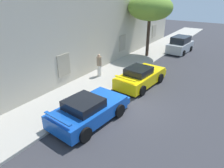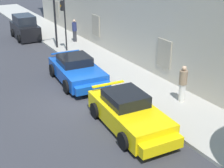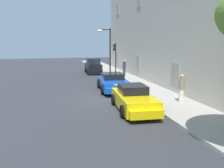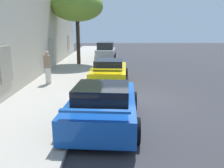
# 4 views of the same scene
# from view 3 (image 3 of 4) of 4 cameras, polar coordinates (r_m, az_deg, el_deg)

# --- Properties ---
(ground_plane) EXTENTS (80.00, 80.00, 0.00)m
(ground_plane) POSITION_cam_3_polar(r_m,az_deg,el_deg) (16.57, -1.24, -3.46)
(ground_plane) COLOR #333338
(sidewalk) EXTENTS (60.00, 3.22, 0.14)m
(sidewalk) POSITION_cam_3_polar(r_m,az_deg,el_deg) (17.70, 10.19, -2.49)
(sidewalk) COLOR #A8A399
(sidewalk) RESTS_ON ground
(sportscar_red_lead) EXTENTS (4.66, 2.54, 1.37)m
(sportscar_red_lead) POSITION_cam_3_polar(r_m,az_deg,el_deg) (18.83, 0.40, 0.16)
(sportscar_red_lead) COLOR #144CB2
(sportscar_red_lead) RESTS_ON ground
(sportscar_yellow_flank) EXTENTS (4.71, 2.33, 1.42)m
(sportscar_yellow_flank) POSITION_cam_3_polar(r_m,az_deg,el_deg) (13.61, 5.40, -3.87)
(sportscar_yellow_flank) COLOR yellow
(sportscar_yellow_flank) RESTS_ON ground
(hatchback_parked) EXTENTS (3.67, 1.89, 1.90)m
(hatchback_parked) POSITION_cam_3_polar(r_m,az_deg,el_deg) (29.09, -4.51, 4.21)
(hatchback_parked) COLOR black
(hatchback_parked) RESTS_ON ground
(traffic_light) EXTENTS (0.22, 0.36, 3.58)m
(traffic_light) POSITION_cam_3_polar(r_m,az_deg,el_deg) (24.15, 0.71, 7.11)
(traffic_light) COLOR black
(traffic_light) RESTS_ON sidewalk
(street_lamp) EXTENTS (0.44, 1.42, 5.05)m
(street_lamp) POSITION_cam_3_polar(r_m,az_deg,el_deg) (24.97, -1.48, 9.73)
(street_lamp) COLOR black
(street_lamp) RESTS_ON sidewalk
(pedestrian_admiring) EXTENTS (0.41, 0.41, 1.71)m
(pedestrian_admiring) POSITION_cam_3_polar(r_m,az_deg,el_deg) (26.49, 2.93, 3.97)
(pedestrian_admiring) COLOR #333338
(pedestrian_admiring) RESTS_ON sidewalk
(pedestrian_strolling) EXTENTS (0.41, 0.41, 1.76)m
(pedestrian_strolling) POSITION_cam_3_polar(r_m,az_deg,el_deg) (15.47, 16.26, -0.94)
(pedestrian_strolling) COLOR silver
(pedestrian_strolling) RESTS_ON sidewalk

